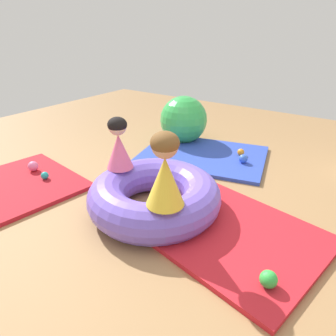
% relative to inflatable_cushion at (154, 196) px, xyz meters
% --- Properties ---
extents(ground_plane, '(8.00, 8.00, 0.00)m').
position_rel_inflatable_cushion_xyz_m(ground_plane, '(0.04, -0.06, -0.16)').
color(ground_plane, '#9E7549').
extents(gym_mat_far_left, '(1.67, 1.38, 0.04)m').
position_rel_inflatable_cushion_xyz_m(gym_mat_far_left, '(-0.25, 1.30, -0.14)').
color(gym_mat_far_left, '#2D47B7').
rests_on(gym_mat_far_left, ground).
extents(gym_mat_front, '(1.28, 1.20, 0.04)m').
position_rel_inflatable_cushion_xyz_m(gym_mat_front, '(-1.38, -0.43, -0.14)').
color(gym_mat_front, '#B21923').
rests_on(gym_mat_front, ground).
extents(gym_mat_near_right, '(1.44, 1.29, 0.04)m').
position_rel_inflatable_cushion_xyz_m(gym_mat_near_right, '(0.70, 0.07, -0.14)').
color(gym_mat_near_right, red).
rests_on(gym_mat_near_right, ground).
extents(inflatable_cushion, '(1.12, 1.12, 0.32)m').
position_rel_inflatable_cushion_xyz_m(inflatable_cushion, '(0.00, 0.00, 0.00)').
color(inflatable_cushion, '#7056D1').
rests_on(inflatable_cushion, ground).
extents(child_in_pink, '(0.25, 0.25, 0.46)m').
position_rel_inflatable_cushion_xyz_m(child_in_pink, '(-0.39, 0.01, 0.38)').
color(child_in_pink, '#E5608E').
rests_on(child_in_pink, inflatable_cushion).
extents(child_in_yellow, '(0.35, 0.35, 0.54)m').
position_rel_inflatable_cushion_xyz_m(child_in_yellow, '(0.29, -0.25, 0.42)').
color(child_in_yellow, yellow).
rests_on(child_in_yellow, inflatable_cushion).
extents(play_ball_green, '(0.11, 0.11, 0.11)m').
position_rel_inflatable_cushion_xyz_m(play_ball_green, '(1.08, -0.30, -0.06)').
color(play_ball_green, green).
rests_on(play_ball_green, gym_mat_near_right).
extents(play_ball_blue, '(0.10, 0.10, 0.10)m').
position_rel_inflatable_cushion_xyz_m(play_ball_blue, '(0.26, 1.32, -0.07)').
color(play_ball_blue, blue).
rests_on(play_ball_blue, gym_mat_far_left).
extents(play_ball_teal, '(0.08, 0.08, 0.08)m').
position_rel_inflatable_cushion_xyz_m(play_ball_teal, '(-1.24, -0.21, -0.08)').
color(play_ball_teal, teal).
rests_on(play_ball_teal, gym_mat_front).
extents(play_ball_orange, '(0.08, 0.08, 0.08)m').
position_rel_inflatable_cushion_xyz_m(play_ball_orange, '(0.15, 1.51, -0.08)').
color(play_ball_orange, orange).
rests_on(play_ball_orange, gym_mat_far_left).
extents(play_ball_pink, '(0.11, 0.11, 0.11)m').
position_rel_inflatable_cushion_xyz_m(play_ball_pink, '(-1.50, -0.17, -0.06)').
color(play_ball_pink, pink).
rests_on(play_ball_pink, gym_mat_front).
extents(exercise_ball_large, '(0.63, 0.63, 0.63)m').
position_rel_inflatable_cushion_xyz_m(exercise_ball_large, '(-0.72, 1.59, 0.15)').
color(exercise_ball_large, green).
rests_on(exercise_ball_large, ground).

